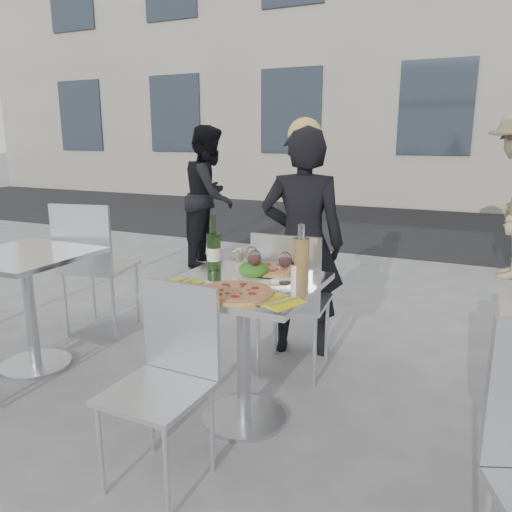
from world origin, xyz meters
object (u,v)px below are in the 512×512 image
at_px(salad_plate, 254,271).
at_px(wineglass_white_a, 238,255).
at_px(woman_diner, 302,244).
at_px(pedestrian_a, 210,196).
at_px(pizza_far, 273,270).
at_px(wine_bottle, 214,250).
at_px(napkin_left, 178,284).
at_px(side_chair_lfar, 92,258).
at_px(wineglass_red_a, 255,259).
at_px(wineglass_white_b, 251,256).
at_px(carafe, 301,259).
at_px(chair_near, 168,367).
at_px(wineglass_red_b, 285,261).
at_px(napkin_right, 278,301).
at_px(main_table, 243,323).
at_px(sugar_shaker, 297,272).
at_px(pizza_near, 235,292).
at_px(chair_far, 290,293).
at_px(side_table_left, 28,286).

xyz_separation_m(salad_plate, wineglass_white_a, (-0.09, -0.00, 0.07)).
relative_size(woman_diner, pedestrian_a, 0.96).
xyz_separation_m(pizza_far, wine_bottle, (-0.31, -0.08, 0.10)).
bearing_deg(napkin_left, side_chair_lfar, 155.93).
bearing_deg(wineglass_red_a, wineglass_white_b, 126.67).
bearing_deg(carafe, chair_near, -120.61).
bearing_deg(wineglass_white_a, wineglass_red_b, -2.80).
distance_m(chair_near, napkin_left, 0.46).
bearing_deg(wineglass_white_b, pizza_far, 51.71).
height_order(wineglass_white_a, wineglass_red_b, same).
bearing_deg(napkin_right, main_table, 167.19).
bearing_deg(wineglass_red_b, sugar_shaker, 31.01).
relative_size(pizza_far, carafe, 1.08).
bearing_deg(wineglass_white_b, wineglass_white_a, -156.45).
distance_m(main_table, wineglass_red_b, 0.38).
height_order(wineglass_red_a, napkin_right, wineglass_red_a).
height_order(pedestrian_a, napkin_left, pedestrian_a).
xyz_separation_m(pizza_near, wineglass_white_b, (-0.06, 0.31, 0.10)).
relative_size(main_table, pedestrian_a, 0.48).
height_order(chair_far, wineglass_red_b, same).
distance_m(side_table_left, napkin_right, 1.79).
distance_m(wineglass_white_b, napkin_right, 0.44).
bearing_deg(wineglass_white_b, woman_diner, 91.42).
height_order(pizza_far, salad_plate, salad_plate).
bearing_deg(wineglass_white_a, wineglass_white_b, 23.55).
bearing_deg(wineglass_white_a, woman_diner, 87.12).
distance_m(sugar_shaker, wineglass_red_a, 0.22).
relative_size(pedestrian_a, carafe, 5.44).
relative_size(side_chair_lfar, pedestrian_a, 0.63).
relative_size(chair_far, wineglass_white_a, 5.77).
bearing_deg(pizza_near, sugar_shaker, 57.61).
xyz_separation_m(chair_far, pizza_far, (0.04, -0.35, 0.23)).
bearing_deg(salad_plate, side_chair_lfar, 161.99).
relative_size(chair_far, sugar_shaker, 8.49).
bearing_deg(napkin_left, wineglass_red_b, 34.26).
bearing_deg(wineglass_white_b, main_table, -85.33).
height_order(chair_near, pizza_near, chair_near).
distance_m(chair_near, napkin_right, 0.55).
bearing_deg(side_table_left, wineglass_red_a, 2.00).
height_order(main_table, salad_plate, salad_plate).
distance_m(pizza_far, carafe, 0.24).
bearing_deg(napkin_left, wine_bottle, 91.25).
bearing_deg(side_chair_lfar, napkin_left, 136.65).
bearing_deg(chair_near, wineglass_red_b, 64.31).
bearing_deg(pizza_near, wine_bottle, 131.72).
relative_size(wine_bottle, wineglass_white_b, 1.87).
bearing_deg(main_table, side_table_left, 180.00).
relative_size(pedestrian_a, wineglass_white_b, 10.02).
relative_size(main_table, carafe, 2.59).
bearing_deg(chair_near, sugar_shaker, 61.71).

